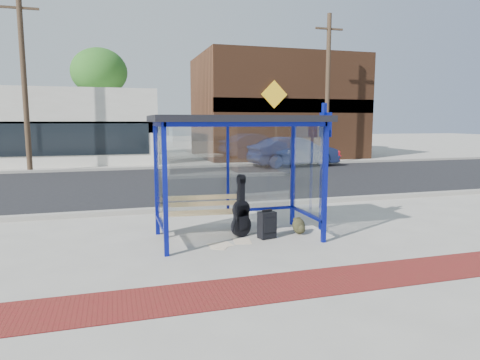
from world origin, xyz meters
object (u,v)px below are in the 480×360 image
object	(u,v)px
bench	(202,211)
parked_car	(294,152)
suitcase	(267,225)
guitar_bag	(241,215)
backpack	(299,226)
fire_hydrant	(339,156)

from	to	relation	value
bench	parked_car	world-z (taller)	parked_car
bench	suitcase	bearing A→B (deg)	-29.92
guitar_bag	backpack	world-z (taller)	guitar_bag
fire_hydrant	guitar_bag	bearing A→B (deg)	-126.04
parked_car	backpack	bearing A→B (deg)	151.44
parked_car	fire_hydrant	size ratio (longest dim) A/B	7.03
guitar_bag	backpack	distance (m)	1.24
bench	parked_car	distance (m)	13.58
bench	suitcase	size ratio (longest dim) A/B	3.06
parked_car	guitar_bag	bearing A→B (deg)	146.53
guitar_bag	backpack	size ratio (longest dim) A/B	3.48
guitar_bag	fire_hydrant	xyz separation A→B (m)	(9.82, 13.50, -0.08)
backpack	parked_car	bearing A→B (deg)	55.24
backpack	fire_hydrant	xyz separation A→B (m)	(8.62, 13.66, 0.19)
guitar_bag	fire_hydrant	bearing A→B (deg)	30.72
suitcase	fire_hydrant	bearing A→B (deg)	42.36
bench	guitar_bag	size ratio (longest dim) A/B	1.50
bench	backpack	world-z (taller)	bench
guitar_bag	parked_car	bearing A→B (deg)	38.73
guitar_bag	suitcase	bearing A→B (deg)	-55.33
backpack	fire_hydrant	distance (m)	16.15
bench	parked_car	xyz separation A→B (m)	(7.12, 11.56, 0.29)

